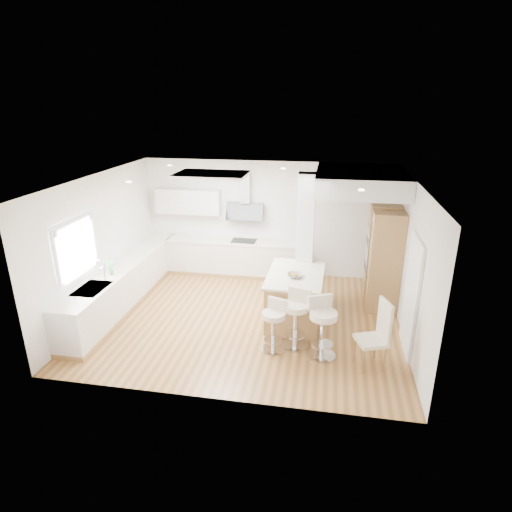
% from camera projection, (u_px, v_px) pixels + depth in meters
% --- Properties ---
extents(ground, '(6.00, 6.00, 0.00)m').
position_uv_depth(ground, '(247.00, 318.00, 8.63)').
color(ground, '#A7743E').
rests_on(ground, ground).
extents(ceiling, '(6.00, 5.00, 0.02)m').
position_uv_depth(ceiling, '(247.00, 318.00, 8.63)').
color(ceiling, silver).
rests_on(ceiling, ground).
extents(wall_back, '(6.00, 0.04, 2.80)m').
position_uv_depth(wall_back, '(266.00, 219.00, 10.45)').
color(wall_back, white).
rests_on(wall_back, ground).
extents(wall_left, '(0.04, 5.00, 2.80)m').
position_uv_depth(wall_left, '(101.00, 244.00, 8.63)').
color(wall_left, white).
rests_on(wall_left, ground).
extents(wall_right, '(0.04, 5.00, 2.80)m').
position_uv_depth(wall_right, '(410.00, 263.00, 7.65)').
color(wall_right, white).
rests_on(wall_right, ground).
extents(skylight, '(4.10, 2.10, 0.06)m').
position_uv_depth(skylight, '(212.00, 175.00, 8.35)').
color(skylight, white).
rests_on(skylight, ground).
extents(window_left, '(0.06, 1.28, 1.07)m').
position_uv_depth(window_left, '(76.00, 245.00, 7.69)').
color(window_left, white).
rests_on(window_left, ground).
extents(doorway_right, '(0.05, 1.00, 2.10)m').
position_uv_depth(doorway_right, '(411.00, 297.00, 7.24)').
color(doorway_right, '#463F37').
rests_on(doorway_right, ground).
extents(counter_left, '(0.63, 4.50, 1.35)m').
position_uv_depth(counter_left, '(125.00, 283.00, 9.12)').
color(counter_left, '#A77D47').
rests_on(counter_left, ground).
extents(counter_back, '(3.62, 0.63, 2.50)m').
position_uv_depth(counter_back, '(228.00, 247.00, 10.59)').
color(counter_back, '#A77D47').
rests_on(counter_back, ground).
extents(pillar, '(0.35, 0.35, 2.80)m').
position_uv_depth(pillar, '(305.00, 241.00, 8.85)').
color(pillar, white).
rests_on(pillar, ground).
extents(soffit, '(1.78, 2.20, 0.40)m').
position_uv_depth(soffit, '(361.00, 181.00, 8.68)').
color(soffit, silver).
rests_on(soffit, ground).
extents(oven_column, '(0.63, 1.21, 2.10)m').
position_uv_depth(oven_column, '(383.00, 257.00, 8.96)').
color(oven_column, '#A77D47').
rests_on(oven_column, ground).
extents(peninsula, '(1.10, 1.64, 1.06)m').
position_uv_depth(peninsula, '(295.00, 296.00, 8.43)').
color(peninsula, '#A77D47').
rests_on(peninsula, ground).
extents(bar_stool_a, '(0.54, 0.54, 0.95)m').
position_uv_depth(bar_stool_a, '(274.00, 323.00, 7.37)').
color(bar_stool_a, silver).
rests_on(bar_stool_a, ground).
extents(bar_stool_b, '(0.59, 0.59, 1.07)m').
position_uv_depth(bar_stool_b, '(296.00, 316.00, 7.48)').
color(bar_stool_b, silver).
rests_on(bar_stool_b, ground).
extents(bar_stool_c, '(0.64, 0.64, 1.08)m').
position_uv_depth(bar_stool_c, '(322.00, 325.00, 7.16)').
color(bar_stool_c, silver).
rests_on(bar_stool_c, ground).
extents(dining_chair, '(0.58, 0.58, 1.17)m').
position_uv_depth(dining_chair, '(378.00, 332.00, 6.90)').
color(dining_chair, beige).
rests_on(dining_chair, ground).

